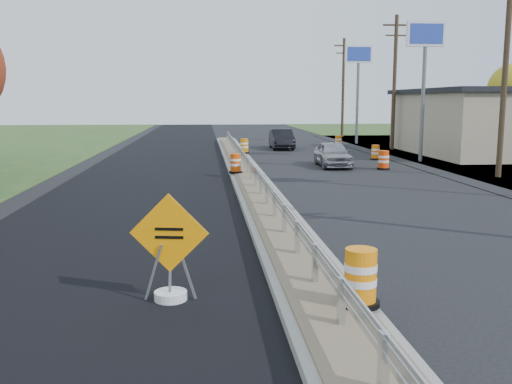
{
  "coord_description": "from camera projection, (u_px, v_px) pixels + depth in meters",
  "views": [
    {
      "loc": [
        -1.99,
        -15.88,
        3.49
      ],
      "look_at": [
        -0.63,
        -1.04,
        1.1
      ],
      "focal_mm": 40.0,
      "sensor_mm": 36.0,
      "label": 1
    }
  ],
  "objects": [
    {
      "name": "milled_overlay",
      "position": [
        151.0,
        179.0,
        25.78
      ],
      "size": [
        7.2,
        120.0,
        0.01
      ],
      "primitive_type": "cube",
      "color": "black",
      "rests_on": "ground"
    },
    {
      "name": "car_silver",
      "position": [
        333.0,
        154.0,
        30.43
      ],
      "size": [
        1.68,
        4.01,
        1.35
      ],
      "primitive_type": "imported",
      "rotation": [
        0.0,
        0.0,
        -0.02
      ],
      "color": "#A2A3A7",
      "rests_on": "ground"
    },
    {
      "name": "barrel_median_mid",
      "position": [
        236.0,
        164.0,
        26.03
      ],
      "size": [
        0.6,
        0.6,
        0.88
      ],
      "color": "black",
      "rests_on": "median"
    },
    {
      "name": "ground",
      "position": [
        274.0,
        224.0,
        16.35
      ],
      "size": [
        140.0,
        140.0,
        0.0
      ],
      "primitive_type": "plane",
      "color": "black",
      "rests_on": "ground"
    },
    {
      "name": "barrel_shoulder_near",
      "position": [
        384.0,
        160.0,
        29.26
      ],
      "size": [
        0.66,
        0.66,
        0.97
      ],
      "color": "black",
      "rests_on": "ground"
    },
    {
      "name": "caution_sign",
      "position": [
        170.0,
        274.0,
        9.99
      ],
      "size": [
        1.38,
        0.58,
        1.92
      ],
      "rotation": [
        0.0,
        0.0,
        -0.16
      ],
      "color": "white",
      "rests_on": "ground"
    },
    {
      "name": "barrel_median_far",
      "position": [
        244.0,
        146.0,
        35.8
      ],
      "size": [
        0.62,
        0.62,
        0.91
      ],
      "color": "black",
      "rests_on": "median"
    },
    {
      "name": "barrel_shoulder_mid",
      "position": [
        375.0,
        152.0,
        34.25
      ],
      "size": [
        0.6,
        0.6,
        0.87
      ],
      "color": "black",
      "rests_on": "ground"
    },
    {
      "name": "pylon_sign_north",
      "position": [
        358.0,
        63.0,
        45.77
      ],
      "size": [
        2.2,
        0.3,
        7.9
      ],
      "color": "slate",
      "rests_on": "ground"
    },
    {
      "name": "car_dark_mid",
      "position": [
        282.0,
        139.0,
        41.79
      ],
      "size": [
        1.6,
        4.39,
        1.44
      ],
      "primitive_type": "imported",
      "rotation": [
        0.0,
        0.0,
        -0.02
      ],
      "color": "black",
      "rests_on": "ground"
    },
    {
      "name": "utility_pole_smid",
      "position": [
        505.0,
        68.0,
        25.46
      ],
      "size": [
        1.9,
        0.26,
        9.4
      ],
      "color": "#473523",
      "rests_on": "ground"
    },
    {
      "name": "median",
      "position": [
        251.0,
        181.0,
        24.2
      ],
      "size": [
        1.6,
        55.0,
        0.23
      ],
      "color": "gray",
      "rests_on": "ground"
    },
    {
      "name": "utility_pole_north",
      "position": [
        343.0,
        86.0,
        54.95
      ],
      "size": [
        1.9,
        0.26,
        9.4
      ],
      "color": "#473523",
      "rests_on": "ground"
    },
    {
      "name": "utility_pole_nmid",
      "position": [
        394.0,
        80.0,
        40.2
      ],
      "size": [
        1.9,
        0.26,
        9.4
      ],
      "color": "#473523",
      "rests_on": "ground"
    },
    {
      "name": "barrel_median_near",
      "position": [
        360.0,
        279.0,
        9.11
      ],
      "size": [
        0.64,
        0.64,
        0.94
      ],
      "color": "black",
      "rests_on": "median"
    },
    {
      "name": "pylon_sign_mid",
      "position": [
        425.0,
        47.0,
        32.0
      ],
      "size": [
        2.2,
        0.3,
        7.9
      ],
      "color": "slate",
      "rests_on": "ground"
    },
    {
      "name": "guardrail",
      "position": [
        249.0,
        164.0,
        25.08
      ],
      "size": [
        0.1,
        46.15,
        0.72
      ],
      "color": "silver",
      "rests_on": "median"
    },
    {
      "name": "barrel_shoulder_far",
      "position": [
        338.0,
        142.0,
        43.04
      ],
      "size": [
        0.62,
        0.62,
        0.9
      ],
      "color": "black",
      "rests_on": "ground"
    }
  ]
}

